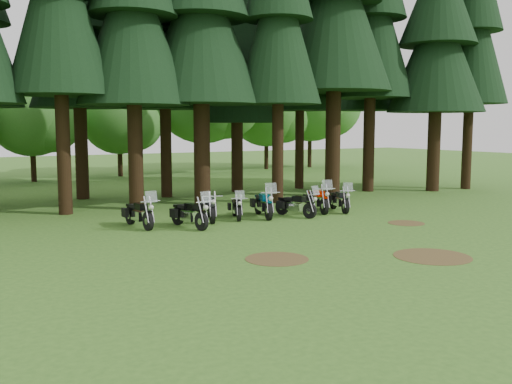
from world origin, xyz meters
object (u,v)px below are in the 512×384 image
motorcycle_4 (263,205)px  motorcycle_3 (237,208)px  motorcycle_2 (210,209)px  motorcycle_5 (296,206)px  motorcycle_1 (189,215)px  motorcycle_6 (317,200)px  motorcycle_7 (339,201)px  motorcycle_0 (139,214)px

motorcycle_4 → motorcycle_3: bearing=-174.5°
motorcycle_2 → motorcycle_5: motorcycle_5 is taller
motorcycle_1 → motorcycle_5: (4.85, 0.17, -0.03)m
motorcycle_1 → motorcycle_5: motorcycle_1 is taller
motorcycle_2 → motorcycle_6: motorcycle_6 is taller
motorcycle_7 → motorcycle_6: bearing=176.1°
motorcycle_0 → motorcycle_4: 5.20m
motorcycle_1 → motorcycle_2: 1.74m
motorcycle_6 → motorcycle_1: bearing=-157.4°
motorcycle_5 → motorcycle_7: motorcycle_7 is taller
motorcycle_4 → motorcycle_2: bearing=-173.0°
motorcycle_0 → motorcycle_6: motorcycle_6 is taller
motorcycle_3 → motorcycle_6: bearing=18.6°
motorcycle_3 → motorcycle_6: motorcycle_6 is taller
motorcycle_6 → motorcycle_7: motorcycle_6 is taller
motorcycle_1 → motorcycle_2: (1.35, 1.10, -0.01)m
motorcycle_4 → motorcycle_7: 3.71m
motorcycle_1 → motorcycle_4: size_ratio=0.95×
motorcycle_5 → motorcycle_7: size_ratio=1.00×
motorcycle_0 → motorcycle_1: size_ratio=1.01×
motorcycle_0 → motorcycle_7: motorcycle_0 is taller
motorcycle_2 → motorcycle_6: bearing=14.6°
motorcycle_1 → motorcycle_6: motorcycle_6 is taller
motorcycle_2 → motorcycle_4: motorcycle_4 is taller
motorcycle_7 → motorcycle_3: bearing=-168.1°
motorcycle_5 → motorcycle_1: bearing=166.1°
motorcycle_0 → motorcycle_1: bearing=-37.4°
motorcycle_2 → motorcycle_7: bearing=11.6°
motorcycle_0 → motorcycle_6: bearing=-6.6°
motorcycle_1 → motorcycle_4: (3.62, 0.73, 0.03)m
motorcycle_2 → motorcycle_1: bearing=-122.7°
motorcycle_1 → motorcycle_6: size_ratio=0.96×
motorcycle_4 → motorcycle_5: bearing=-8.5°
motorcycle_5 → motorcycle_7: bearing=-10.5°
motorcycle_1 → motorcycle_4: bearing=1.7°
motorcycle_0 → motorcycle_6: size_ratio=0.97×
motorcycle_1 → motorcycle_3: size_ratio=1.18×
motorcycle_2 → motorcycle_6: (5.05, -0.32, 0.03)m
motorcycle_2 → motorcycle_5: (3.50, -0.92, -0.02)m
motorcycle_0 → motorcycle_4: size_ratio=0.97×
motorcycle_5 → motorcycle_3: bearing=146.0°
motorcycle_6 → motorcycle_7: (0.92, -0.37, -0.05)m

